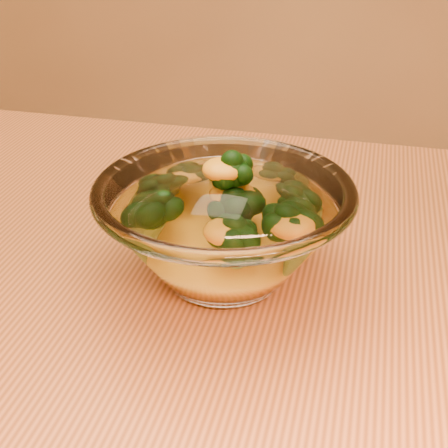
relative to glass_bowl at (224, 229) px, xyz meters
name	(u,v)px	position (x,y,z in m)	size (l,w,h in m)	color
glass_bowl	(224,229)	(0.00, 0.00, 0.00)	(0.19, 0.19, 0.09)	white
cheese_sauce	(224,249)	(0.00, 0.00, -0.02)	(0.11, 0.11, 0.03)	#FFAD15
broccoli_heap	(224,210)	(0.00, 0.01, 0.01)	(0.14, 0.12, 0.07)	black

